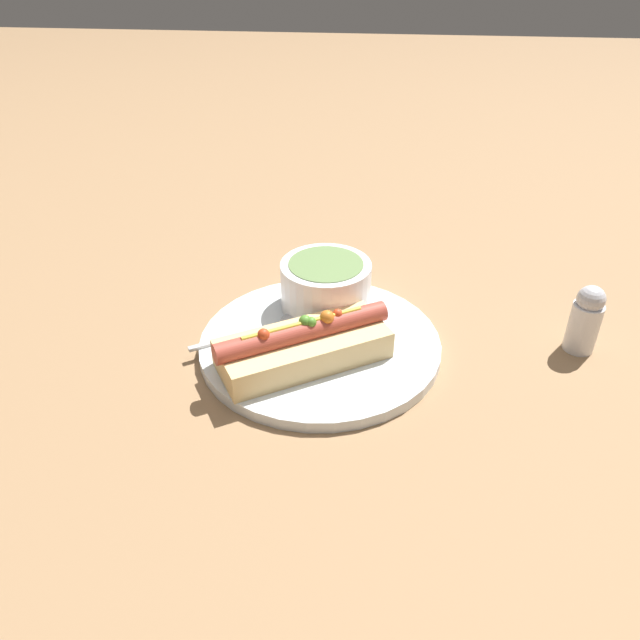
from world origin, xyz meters
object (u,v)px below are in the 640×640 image
hot_dog (303,345)px  salt_shaker (585,319)px  soup_bowl (322,283)px  spoon (279,323)px

hot_dog → salt_shaker: size_ratio=2.36×
soup_bowl → spoon: soup_bowl is taller
spoon → salt_shaker: salt_shaker is taller
spoon → soup_bowl: bearing=14.4°
soup_bowl → salt_shaker: 0.30m
spoon → salt_shaker: (0.34, 0.01, 0.02)m
hot_dog → spoon: bearing=89.7°
soup_bowl → spoon: size_ratio=0.82×
soup_bowl → hot_dog: bearing=-94.6°
soup_bowl → salt_shaker: size_ratio=1.32×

